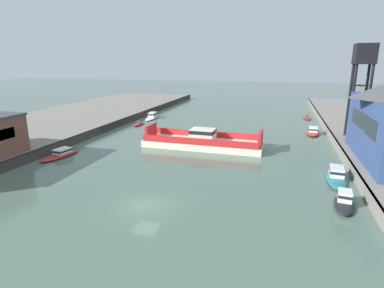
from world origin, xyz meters
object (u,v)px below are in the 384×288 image
at_px(moored_boat_near_right, 138,124).
at_px(moored_boat_far_left, 344,201).
at_px(moored_boat_far_right, 313,131).
at_px(chain_ferry, 203,141).
at_px(moored_boat_upstream_a, 307,118).
at_px(moored_boat_near_left, 61,154).
at_px(moored_boat_mid_left, 336,175).
at_px(moored_boat_mid_right, 152,116).
at_px(crane_tower, 363,66).

distance_m(moored_boat_near_right, moored_boat_far_left, 49.09).
height_order(moored_boat_far_left, moored_boat_far_right, moored_boat_far_left).
relative_size(chain_ferry, moored_boat_upstream_a, 3.66).
distance_m(chain_ferry, moored_boat_near_left, 22.33).
bearing_deg(moored_boat_near_left, moored_boat_mid_left, 1.50).
xyz_separation_m(moored_boat_near_left, moored_boat_far_right, (38.16, 26.44, 0.11)).
relative_size(moored_boat_mid_left, moored_boat_upstream_a, 1.41).
xyz_separation_m(moored_boat_mid_right, crane_tower, (43.30, -14.71, 12.73)).
bearing_deg(moored_boat_near_left, moored_boat_far_right, 34.72).
bearing_deg(moored_boat_far_left, crane_tower, 77.65).
height_order(moored_boat_mid_right, moored_boat_far_left, moored_boat_far_left).
relative_size(moored_boat_far_right, crane_tower, 0.47).
relative_size(moored_boat_mid_left, crane_tower, 0.50).
xyz_separation_m(moored_boat_near_right, crane_tower, (43.03, -6.14, 13.07)).
relative_size(moored_boat_near_right, moored_boat_upstream_a, 0.90).
bearing_deg(moored_boat_far_right, moored_boat_mid_right, 168.88).
bearing_deg(crane_tower, moored_boat_upstream_a, 102.84).
bearing_deg(moored_boat_near_right, moored_boat_far_left, -40.34).
bearing_deg(crane_tower, moored_boat_mid_left, -106.10).
bearing_deg(moored_boat_mid_left, moored_boat_mid_right, 139.25).
bearing_deg(moored_boat_near_left, chain_ferry, 29.47).
height_order(moored_boat_near_right, moored_boat_mid_right, moored_boat_mid_right).
bearing_deg(moored_boat_far_right, chain_ferry, -140.45).
height_order(moored_boat_near_right, moored_boat_far_left, moored_boat_far_left).
bearing_deg(moored_boat_upstream_a, moored_boat_far_right, -90.17).
distance_m(chain_ferry, moored_boat_far_right, 24.28).
relative_size(moored_boat_mid_right, moored_boat_upstream_a, 1.50).
distance_m(moored_boat_far_right, crane_tower, 15.80).
distance_m(moored_boat_far_left, moored_boat_upstream_a, 50.70).
bearing_deg(moored_boat_far_right, moored_boat_mid_left, -88.77).
height_order(chain_ferry, moored_boat_far_left, chain_ferry).
relative_size(chain_ferry, moored_boat_near_right, 4.08).
height_order(moored_boat_near_left, moored_boat_mid_right, moored_boat_mid_right).
bearing_deg(moored_boat_near_right, moored_boat_mid_left, -32.65).
height_order(chain_ferry, moored_boat_near_right, chain_ferry).
distance_m(chain_ferry, moored_boat_mid_right, 29.59).
xyz_separation_m(chain_ferry, crane_tower, (24.49, 8.12, 12.30)).
relative_size(moored_boat_near_right, moored_boat_far_left, 0.92).
height_order(chain_ferry, moored_boat_upstream_a, chain_ferry).
height_order(moored_boat_mid_right, moored_boat_far_right, moored_boat_mid_right).
bearing_deg(moored_boat_mid_right, moored_boat_mid_left, -40.75).
relative_size(chain_ferry, moored_boat_far_right, 2.76).
distance_m(moored_boat_mid_left, moored_boat_far_right, 25.43).
height_order(moored_boat_near_right, moored_boat_upstream_a, moored_boat_upstream_a).
bearing_deg(crane_tower, moored_boat_near_left, -156.49).
xyz_separation_m(moored_boat_near_right, moored_boat_mid_left, (37.81, -24.23, 0.34)).
bearing_deg(moored_boat_far_left, moored_boat_mid_right, 133.04).
bearing_deg(moored_boat_far_right, moored_boat_near_right, -178.16).
height_order(moored_boat_mid_left, moored_boat_far_right, moored_boat_mid_left).
bearing_deg(moored_boat_near_left, moored_boat_far_left, -9.68).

